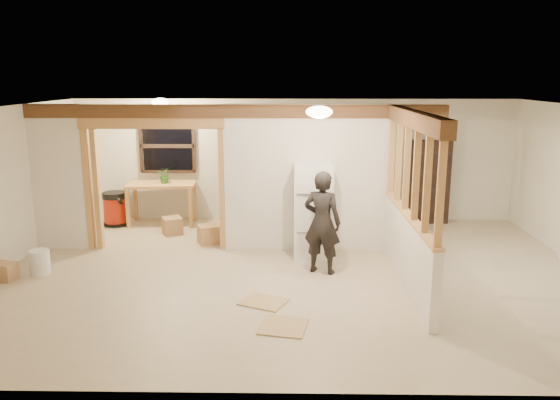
{
  "coord_description": "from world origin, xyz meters",
  "views": [
    {
      "loc": [
        -0.1,
        -7.9,
        2.95
      ],
      "look_at": [
        -0.24,
        0.4,
        1.06
      ],
      "focal_mm": 35.0,
      "sensor_mm": 36.0,
      "label": 1
    }
  ],
  "objects_px": {
    "refrigerator": "(313,212)",
    "woman": "(322,222)",
    "bookshelf": "(428,182)",
    "shop_vac": "(115,208)",
    "work_table": "(162,204)"
  },
  "relations": [
    {
      "from": "refrigerator",
      "to": "woman",
      "type": "distance_m",
      "value": 0.79
    },
    {
      "from": "bookshelf",
      "to": "shop_vac",
      "type": "bearing_deg",
      "value": -176.96
    },
    {
      "from": "work_table",
      "to": "shop_vac",
      "type": "height_order",
      "value": "work_table"
    },
    {
      "from": "woman",
      "to": "bookshelf",
      "type": "relative_size",
      "value": 0.94
    },
    {
      "from": "work_table",
      "to": "shop_vac",
      "type": "xyz_separation_m",
      "value": [
        -0.93,
        -0.09,
        -0.08
      ]
    },
    {
      "from": "shop_vac",
      "to": "woman",
      "type": "bearing_deg",
      "value": -33.48
    },
    {
      "from": "refrigerator",
      "to": "bookshelf",
      "type": "xyz_separation_m",
      "value": [
        2.43,
        2.2,
        0.08
      ]
    },
    {
      "from": "shop_vac",
      "to": "bookshelf",
      "type": "relative_size",
      "value": 0.41
    },
    {
      "from": "bookshelf",
      "to": "woman",
      "type": "bearing_deg",
      "value": -127.87
    },
    {
      "from": "refrigerator",
      "to": "bookshelf",
      "type": "relative_size",
      "value": 0.9
    },
    {
      "from": "shop_vac",
      "to": "work_table",
      "type": "bearing_deg",
      "value": 5.66
    },
    {
      "from": "woman",
      "to": "work_table",
      "type": "height_order",
      "value": "woman"
    },
    {
      "from": "woman",
      "to": "refrigerator",
      "type": "bearing_deg",
      "value": -60.65
    },
    {
      "from": "refrigerator",
      "to": "shop_vac",
      "type": "bearing_deg",
      "value": 154.39
    },
    {
      "from": "woman",
      "to": "shop_vac",
      "type": "distance_m",
      "value": 4.82
    }
  ]
}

